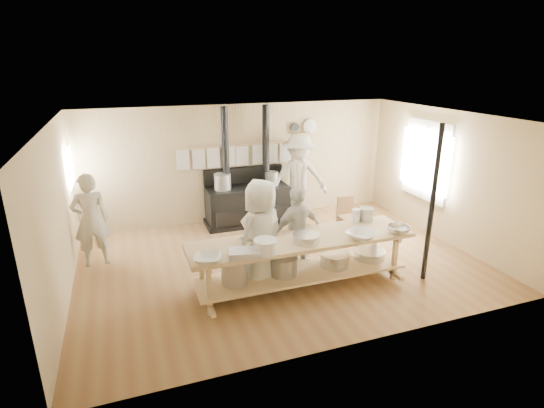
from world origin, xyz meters
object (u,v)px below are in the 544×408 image
at_px(cook_by_window, 299,178).
at_px(cook_far_left, 91,220).
at_px(cook_center, 261,235).
at_px(cook_left, 261,240).
at_px(chair, 348,223).
at_px(prep_table, 301,257).
at_px(roasting_pan, 245,253).
at_px(cook_right, 297,232).
at_px(stove, 247,201).

bearing_deg(cook_by_window, cook_far_left, -153.18).
height_order(cook_far_left, cook_center, cook_center).
height_order(cook_left, chair, cook_left).
relative_size(cook_center, cook_by_window, 0.91).
bearing_deg(cook_center, prep_table, 134.37).
height_order(cook_far_left, cook_by_window, cook_by_window).
bearing_deg(roasting_pan, cook_far_left, 132.79).
relative_size(prep_table, cook_right, 2.32).
height_order(prep_table, cook_by_window, cook_by_window).
relative_size(cook_right, chair, 1.97).
bearing_deg(cook_by_window, chair, -45.56).
distance_m(prep_table, cook_right, 0.52).
bearing_deg(cook_left, prep_table, 143.39).
distance_m(cook_by_window, roasting_pan, 3.86).
bearing_deg(cook_center, cook_left, -135.64).
xyz_separation_m(prep_table, cook_right, (0.12, 0.44, 0.25)).
distance_m(chair, roasting_pan, 3.54).
xyz_separation_m(cook_right, chair, (1.69, 1.27, -0.54)).
xyz_separation_m(stove, cook_right, (0.12, -2.58, 0.25)).
distance_m(stove, prep_table, 3.02).
xyz_separation_m(cook_far_left, cook_by_window, (4.31, 0.88, 0.14)).
relative_size(cook_center, chair, 2.28).
distance_m(cook_center, chair, 2.91).
height_order(prep_table, cook_far_left, cook_far_left).
distance_m(cook_far_left, cook_right, 3.60).
distance_m(stove, cook_right, 2.60).
bearing_deg(cook_far_left, stove, -169.13).
xyz_separation_m(stove, cook_by_window, (1.17, -0.17, 0.47)).
bearing_deg(prep_table, roasting_pan, -162.00).
distance_m(cook_by_window, chair, 1.52).
bearing_deg(prep_table, cook_far_left, 147.95).
height_order(cook_far_left, roasting_pan, cook_far_left).
distance_m(prep_table, cook_left, 0.68).
relative_size(cook_right, cook_by_window, 0.78).
relative_size(cook_left, cook_right, 1.01).
bearing_deg(cook_left, cook_right, -177.18).
height_order(cook_left, cook_right, cook_left).
bearing_deg(chair, cook_by_window, 120.63).
xyz_separation_m(prep_table, cook_center, (-0.59, 0.20, 0.38)).
height_order(cook_right, chair, cook_right).
xyz_separation_m(cook_left, cook_right, (0.68, 0.14, -0.01)).
relative_size(prep_table, cook_by_window, 1.82).
bearing_deg(cook_left, roasting_pan, 44.77).
bearing_deg(stove, cook_right, -87.38).
height_order(stove, chair, stove).
bearing_deg(roasting_pan, stove, 73.09).
bearing_deg(cook_right, cook_far_left, -37.06).
height_order(cook_left, roasting_pan, cook_left).
xyz_separation_m(cook_center, roasting_pan, (-0.42, -0.53, -0.00)).
bearing_deg(roasting_pan, cook_by_window, 55.50).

